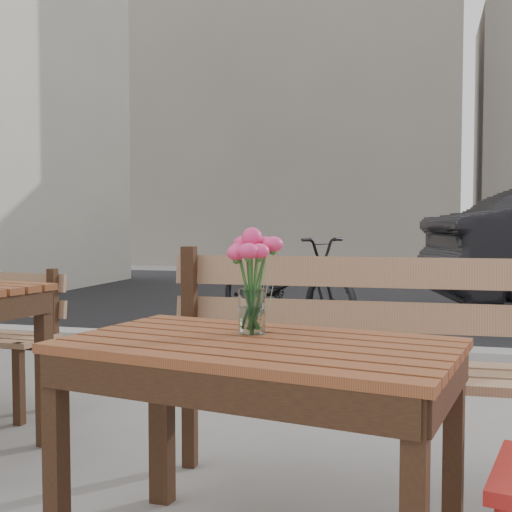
# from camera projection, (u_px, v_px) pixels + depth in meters

# --- Properties ---
(street) EXTENTS (30.00, 8.12, 0.12)m
(street) POSITION_uv_depth(u_px,v_px,m) (395.00, 318.00, 6.84)
(street) COLOR black
(street) RESTS_ON ground
(backdrop_buildings) EXTENTS (15.50, 4.00, 8.00)m
(backdrop_buildings) POSITION_uv_depth(u_px,v_px,m) (423.00, 117.00, 15.61)
(backdrop_buildings) COLOR gray
(backdrop_buildings) RESTS_ON ground
(main_table) EXTENTS (1.23, 0.86, 0.70)m
(main_table) POSITION_uv_depth(u_px,v_px,m) (258.00, 379.00, 1.89)
(main_table) COLOR brown
(main_table) RESTS_ON ground
(main_bench) EXTENTS (1.57, 0.51, 0.97)m
(main_bench) POSITION_uv_depth(u_px,v_px,m) (357.00, 341.00, 2.48)
(main_bench) COLOR #926B4B
(main_bench) RESTS_ON ground
(main_vase) EXTENTS (0.18, 0.18, 0.33)m
(main_vase) POSITION_uv_depth(u_px,v_px,m) (252.00, 268.00, 2.00)
(main_vase) COLOR white
(main_vase) RESTS_ON main_table
(bicycle) EXTENTS (1.80, 1.36, 0.91)m
(bicycle) POSITION_uv_depth(u_px,v_px,m) (286.00, 282.00, 6.39)
(bicycle) COLOR black
(bicycle) RESTS_ON ground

